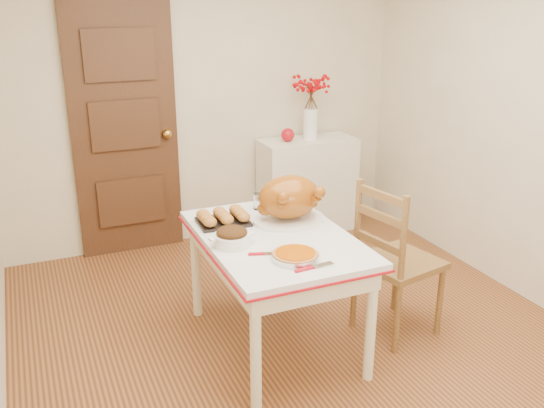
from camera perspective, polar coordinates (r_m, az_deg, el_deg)
name	(u,v)px	position (r m, az deg, el deg)	size (l,w,h in m)	color
floor	(308,347)	(3.85, 3.44, -13.57)	(3.50, 4.00, 0.00)	#4C2912
wall_back	(205,99)	(5.15, -6.41, 9.99)	(3.50, 0.00, 2.50)	beige
door_back	(125,132)	(5.01, -13.92, 6.69)	(0.85, 0.06, 2.06)	#3E2919
sideboard	(307,185)	(5.47, 3.40, 1.81)	(0.86, 0.38, 0.86)	silver
kitchen_table	(275,291)	(3.70, 0.31, -8.33)	(0.85, 1.25, 0.75)	white
chair_oak	(399,258)	(3.88, 12.12, -5.12)	(0.45, 0.45, 1.03)	brown
berry_vase	(311,108)	(5.30, 3.74, 9.22)	(0.29, 0.29, 0.57)	white
apple	(288,135)	(5.25, 1.52, 6.64)	(0.12, 0.12, 0.12)	#AE0C16
turkey_platter	(289,199)	(3.70, 1.66, 0.44)	(0.46, 0.37, 0.29)	#8B4B08
pumpkin_pie	(295,255)	(3.22, 2.25, -4.88)	(0.26, 0.26, 0.05)	#AB4600
stuffing_dish	(232,237)	(3.39, -3.87, -3.14)	(0.27, 0.21, 0.10)	#45270C
rolls_tray	(223,217)	(3.71, -4.71, -1.26)	(0.31, 0.24, 0.08)	#B06833
pie_server	(314,267)	(3.14, 4.05, -6.03)	(0.23, 0.07, 0.01)	silver
carving_knife	(271,253)	(3.28, -0.12, -4.76)	(0.25, 0.06, 0.01)	silver
drinking_glass	(258,201)	(3.94, -1.35, 0.27)	(0.06, 0.06, 0.11)	white
shaker_pair	(293,198)	(4.05, 2.05, 0.62)	(0.09, 0.03, 0.09)	white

